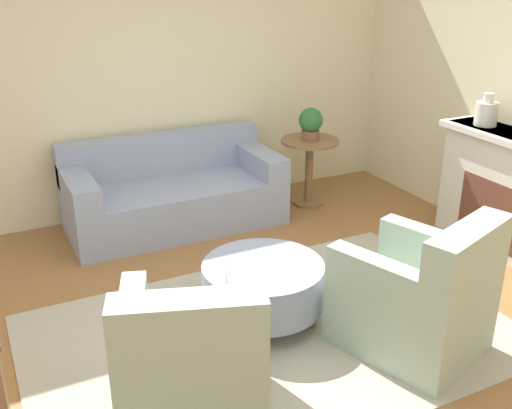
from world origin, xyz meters
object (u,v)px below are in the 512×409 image
couch (173,194)px  armchair_right (419,301)px  side_table (309,160)px  vase_mantel_near (486,113)px  armchair_left (191,369)px  ottoman_table (263,284)px  potted_plant_on_side_table (311,123)px

couch → armchair_right: armchair_right is taller
side_table → vase_mantel_near: bearing=-53.9°
armchair_left → vase_mantel_near: size_ratio=3.72×
ottoman_table → potted_plant_on_side_table: bearing=50.8°
armchair_left → ottoman_table: 1.13m
armchair_left → vase_mantel_near: 3.52m
ottoman_table → side_table: (1.43, 1.75, 0.20)m
armchair_right → side_table: 2.61m
couch → ottoman_table: bearing=-89.7°
couch → ottoman_table: 1.89m
ottoman_table → vase_mantel_near: bearing=9.9°
vase_mantel_near → potted_plant_on_side_table: vase_mantel_near is taller
potted_plant_on_side_table → armchair_right: bearing=-105.3°
couch → side_table: (1.44, -0.14, 0.18)m
couch → armchair_left: size_ratio=1.92×
couch → armchair_left: armchair_left is taller
armchair_right → ottoman_table: (-0.74, 0.77, -0.08)m
armchair_right → ottoman_table: bearing=134.1°
couch → armchair_left: (-0.81, -2.65, 0.06)m
armchair_left → couch: bearing=72.9°
armchair_left → armchair_right: bearing=0.0°
vase_mantel_near → couch: bearing=148.6°
couch → vase_mantel_near: 2.95m
side_table → armchair_left: bearing=-131.9°
couch → potted_plant_on_side_table: 1.55m
ottoman_table → potted_plant_on_side_table: (1.43, 1.75, 0.59)m
ottoman_table → armchair_left: bearing=-137.2°
ottoman_table → vase_mantel_near: 2.59m
ottoman_table → vase_mantel_near: size_ratio=3.04×
armchair_right → vase_mantel_near: bearing=35.6°
vase_mantel_near → side_table: bearing=126.1°
side_table → potted_plant_on_side_table: (0.00, 0.00, 0.39)m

